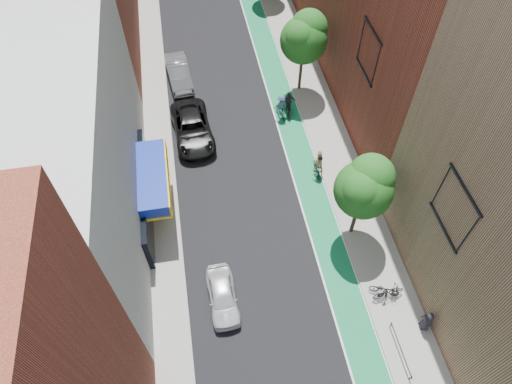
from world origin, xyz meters
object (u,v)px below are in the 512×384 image
cyclist_lane_near (318,165)px  cyclist_lane_far (281,108)px  pedestrian (427,321)px  parked_car_white (222,296)px  parked_car_silver (179,73)px  parked_car_black (192,128)px  cyclist_lane_mid (289,106)px

cyclist_lane_near → cyclist_lane_far: size_ratio=1.06×
cyclist_lane_far → pedestrian: 18.31m
parked_car_white → parked_car_silver: (-0.90, 19.97, 0.14)m
parked_car_black → parked_car_silver: bearing=90.5°
cyclist_lane_mid → cyclist_lane_far: bearing=23.6°
cyclist_lane_mid → parked_car_black: bearing=17.5°
cyclist_lane_far → cyclist_lane_near: bearing=87.9°
parked_car_silver → cyclist_lane_mid: size_ratio=2.30×
pedestrian → cyclist_lane_far: bearing=-164.0°
parked_car_black → parked_car_white: bearing=-92.2°
parked_car_silver → cyclist_lane_far: size_ratio=2.44×
cyclist_lane_mid → cyclist_lane_far: (-0.66, -0.17, 0.07)m
cyclist_lane_far → pedestrian: (4.17, -17.83, 0.07)m
parked_car_silver → parked_car_black: bearing=-90.8°
parked_car_silver → cyclist_lane_mid: (7.99, -5.48, 0.01)m
cyclist_lane_near → cyclist_lane_far: cyclist_lane_near is taller
parked_car_black → cyclist_lane_far: 6.89m
parked_car_black → cyclist_lane_far: size_ratio=2.95×
parked_car_white → cyclist_lane_mid: (7.09, 14.48, 0.14)m
parked_car_white → pedestrian: (10.60, -3.51, 0.28)m
parked_car_white → pedestrian: 11.17m
parked_car_white → parked_car_silver: size_ratio=0.80×
cyclist_lane_far → pedestrian: cyclist_lane_far is taller
parked_car_white → cyclist_lane_far: (6.43, 14.32, 0.21)m
cyclist_lane_near → cyclist_lane_mid: cyclist_lane_mid is taller
cyclist_lane_near → cyclist_lane_mid: bearing=-83.0°
parked_car_black → cyclist_lane_mid: cyclist_lane_mid is taller
cyclist_lane_near → pedestrian: bearing=105.2°
parked_car_black → cyclist_lane_near: (8.10, -5.14, 0.08)m
pedestrian → parked_car_silver: bearing=-151.1°
cyclist_lane_mid → pedestrian: bearing=110.3°
cyclist_lane_mid → pedestrian: 18.34m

